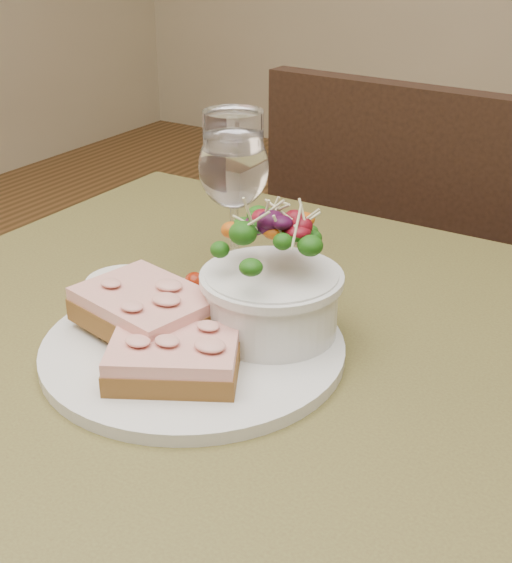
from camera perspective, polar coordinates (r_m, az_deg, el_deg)
The scene contains 9 objects.
cafe_table at distance 0.80m, azimuth -2.30°, elevation -11.17°, with size 0.80×0.80×0.75m.
chair_far at distance 1.56m, azimuth 11.25°, elevation -7.39°, with size 0.44×0.44×0.90m.
dinner_plate at distance 0.74m, azimuth -4.59°, elevation -4.86°, with size 0.28×0.28×0.01m, color silver.
sandwich_front at distance 0.68m, azimuth -6.01°, elevation -5.60°, with size 0.14×0.13×0.03m.
sandwich_back at distance 0.75m, azimuth -8.03°, elevation -1.97°, with size 0.14×0.12×0.03m.
ramekin at distance 0.79m, azimuth -9.62°, elevation -0.90°, with size 0.07×0.07×0.04m.
salad_bowl at distance 0.73m, azimuth 1.15°, elevation 0.47°, with size 0.12×0.12×0.13m.
garnish at distance 0.83m, azimuth -3.69°, elevation -0.25°, with size 0.05×0.04×0.02m.
wine_glass at distance 0.84m, azimuth -1.64°, elevation 7.95°, with size 0.08×0.08×0.18m.
Camera 1 is at (0.37, -0.53, 1.13)m, focal length 50.00 mm.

